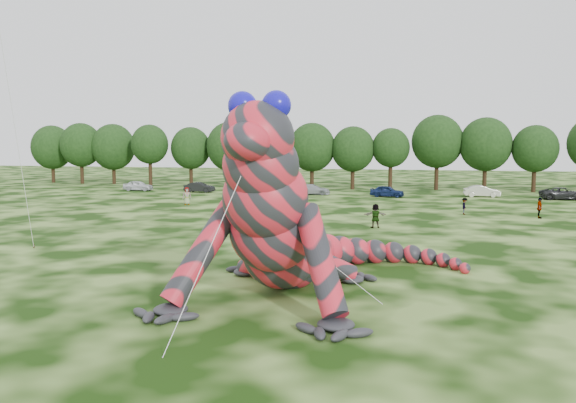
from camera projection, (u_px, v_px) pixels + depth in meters
The scene contains 27 objects.
ground at pixel (293, 296), 23.99m from camera, with size 240.00×240.00×0.00m, color #16330A.
inflatable_gecko at pixel (289, 194), 25.25m from camera, with size 14.31×16.99×8.50m, color red, non-canonical shape.
tree_0 at pixel (52, 154), 93.32m from camera, with size 6.91×6.22×9.51m, color black, non-canonical shape.
tree_1 at pixel (81, 153), 90.74m from camera, with size 6.74×6.07×9.81m, color black, non-canonical shape.
tree_2 at pixel (113, 154), 90.22m from camera, with size 7.04×6.34×9.64m, color black, non-canonical shape.
tree_3 at pixel (150, 155), 86.92m from camera, with size 5.81×5.23×9.44m, color black, non-canonical shape.
tree_4 at pixel (191, 156), 87.14m from camera, with size 6.22×5.60×9.06m, color black, non-canonical shape.
tree_5 at pixel (230, 154), 85.34m from camera, with size 7.16×6.44×9.80m, color black, non-canonical shape.
tree_6 at pixel (262, 155), 82.39m from camera, with size 6.52×5.86×9.49m, color black, non-canonical shape.
tree_7 at pixel (312, 156), 80.80m from camera, with size 6.68×6.01×9.48m, color black, non-canonical shape.
tree_8 at pixel (353, 158), 79.66m from camera, with size 6.14×5.53×8.94m, color black, non-canonical shape.
tree_9 at pixel (391, 159), 78.82m from camera, with size 5.27×4.74×8.68m, color black, non-canonical shape.
tree_10 at pixel (437, 152), 78.47m from camera, with size 7.09×6.38×10.50m, color black, non-canonical shape.
tree_11 at pixel (485, 154), 76.66m from camera, with size 7.01×6.31×10.07m, color black, non-canonical shape.
tree_12 at pixel (535, 159), 74.85m from camera, with size 5.99×5.39×8.97m, color black, non-canonical shape.
car_0 at pixel (138, 186), 77.53m from camera, with size 1.65×4.10×1.40m, color silver.
car_1 at pixel (199, 187), 74.92m from camera, with size 1.42×4.07×1.34m, color black.
car_2 at pixel (280, 187), 75.13m from camera, with size 2.23×4.83×1.34m, color #810203.
car_3 at pixel (312, 189), 71.59m from camera, with size 1.89×4.65×1.35m, color #9EA3A6.
car_4 at pixel (387, 191), 68.42m from camera, with size 1.65×4.11×1.40m, color #12204C.
car_5 at pixel (482, 191), 68.37m from camera, with size 1.48×4.25×1.40m, color beige.
car_6 at pixel (563, 194), 65.09m from camera, with size 2.36×5.12×1.42m, color #242427.
spectator_5 at pixel (375, 216), 43.34m from camera, with size 1.74×0.56×1.88m, color gray.
spectator_2 at pixel (465, 206), 51.42m from camera, with size 1.01×0.58×1.56m, color gray.
spectator_0 at pixel (270, 213), 44.98m from camera, with size 0.68×0.44×1.86m, color gray.
spectator_3 at pixel (540, 208), 48.75m from camera, with size 1.06×0.44×1.81m, color gray.
spectator_4 at pixel (187, 196), 59.65m from camera, with size 0.91×0.59×1.87m, color gray.
Camera 1 is at (5.17, -22.87, 6.50)m, focal length 35.00 mm.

